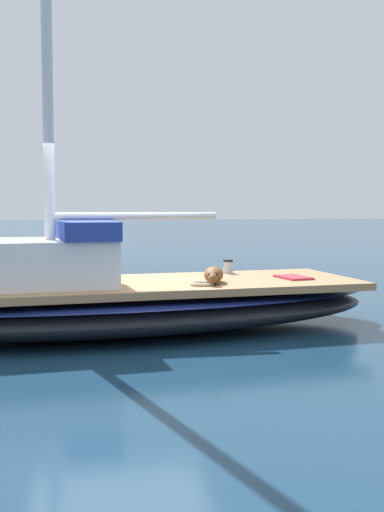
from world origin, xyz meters
TOP-DOWN VIEW (x-y plane):
  - ground_plane at (0.00, 0.00)m, footprint 120.00×120.00m
  - sailboat_main at (0.00, 0.00)m, footprint 3.34×7.48m
  - mast_main at (-0.10, 0.76)m, footprint 0.14×2.27m
  - cabin_house at (-0.14, 1.11)m, footprint 1.65×2.37m
  - dog_brown at (-0.23, -1.26)m, footprint 0.94×0.39m
  - deck_winch at (0.92, -1.73)m, footprint 0.16×0.16m
  - coiled_rope at (-0.44, -1.05)m, footprint 0.32×0.32m
  - deck_towel at (0.10, -2.49)m, footprint 0.62×0.47m

SIDE VIEW (x-z plane):
  - ground_plane at x=0.00m, z-range 0.00..0.00m
  - sailboat_main at x=0.00m, z-range 0.01..0.67m
  - deck_towel at x=0.10m, z-range 0.66..0.69m
  - coiled_rope at x=-0.44m, z-range 0.66..0.70m
  - deck_winch at x=0.92m, z-range 0.65..0.86m
  - dog_brown at x=-0.23m, z-range 0.66..0.88m
  - cabin_house at x=-0.14m, z-range 0.59..1.43m
  - mast_main at x=-0.10m, z-range 0.28..8.24m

